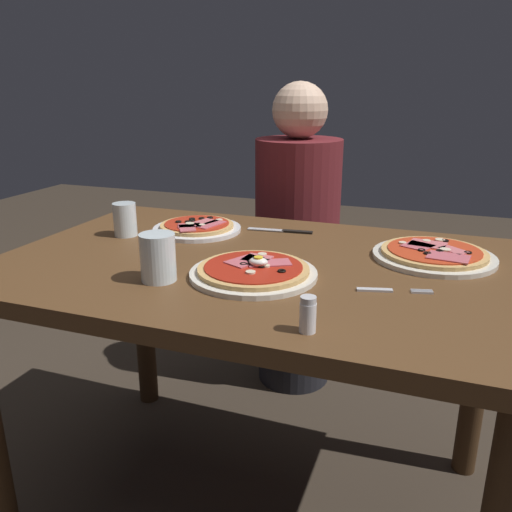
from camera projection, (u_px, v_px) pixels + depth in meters
The scene contains 11 objects.
ground_plane at pixel (256, 502), 1.53m from camera, with size 8.00×8.00×0.00m, color #382D23.
dining_table at pixel (256, 302), 1.33m from camera, with size 1.27×0.84×0.75m.
pizza_foreground at pixel (254, 271), 1.19m from camera, with size 0.29×0.29×0.05m.
pizza_across_left at pixel (197, 227), 1.55m from camera, with size 0.26×0.26×0.03m.
pizza_across_right at pixel (434, 254), 1.30m from camera, with size 0.30×0.30×0.03m.
water_glass_near at pixel (158, 260), 1.15m from camera, with size 0.08×0.08×0.11m.
water_glass_far at pixel (125, 222), 1.50m from camera, with size 0.07×0.07×0.10m.
fork at pixel (388, 290), 1.10m from camera, with size 0.16×0.05×0.00m.
knife at pixel (284, 231), 1.55m from camera, with size 0.20×0.04×0.01m.
salt_shaker at pixel (308, 315), 0.91m from camera, with size 0.03×0.03×0.07m.
diner_person at pixel (296, 249), 2.02m from camera, with size 0.32×0.32×1.18m.
Camera 1 is at (0.42, -1.16, 1.17)m, focal length 36.62 mm.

